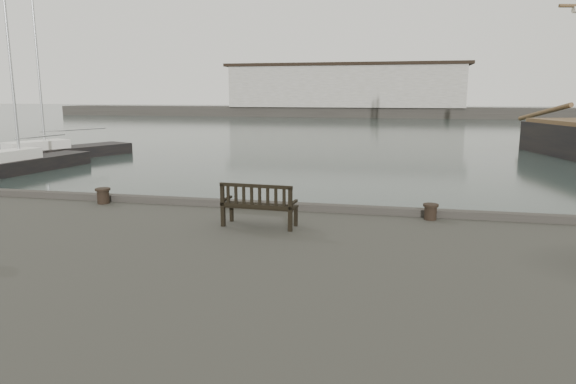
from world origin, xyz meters
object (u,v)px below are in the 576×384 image
bollard_left (103,196)px  bollard_right (431,212)px  yacht_c (27,167)px  yacht_b (54,156)px  bench (259,213)px

bollard_left → bollard_right: size_ratio=1.11×
bollard_right → yacht_c: 26.63m
bollard_right → yacht_c: bearing=148.8°
bollard_left → yacht_b: (-16.05, 19.21, -1.53)m
yacht_b → bollard_right: bearing=-14.6°
bollard_left → bollard_right: bearing=0.3°
yacht_c → bollard_left: bearing=-37.1°
bollard_right → yacht_c: (-22.75, 13.75, -1.51)m
bench → yacht_b: bearing=139.2°
bollard_right → yacht_b: bearing=142.4°
yacht_b → yacht_c: bearing=-45.2°
bench → bollard_left: bench is taller
bollard_left → yacht_b: yacht_b is taller
bollard_right → bollard_left: bearing=-179.7°
bollard_left → bollard_right: 8.88m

